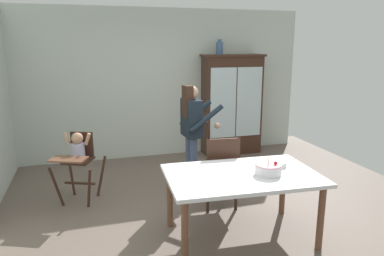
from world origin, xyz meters
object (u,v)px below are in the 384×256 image
Objects in this scene: ceramic_vase at (219,48)px; high_chair_with_toddler at (78,155)px; china_cabinet at (232,104)px; birthday_cake at (268,169)px; adult_person at (192,126)px; serving_bowl at (278,164)px; dining_table at (242,181)px; dining_chair_far_side at (221,168)px.

ceramic_vase is 0.28× the size of high_chair_with_toddler.
china_cabinet reaches higher than birthday_cake.
high_chair_with_toddler is 1.57m from adult_person.
china_cabinet is 2.96m from serving_bowl.
dining_table is at bearing 161.16° from birthday_cake.
ceramic_vase is 3.35m from birthday_cake.
china_cabinet is at bearing -0.80° from ceramic_vase.
adult_person is 0.79m from dining_chair_far_side.
high_chair_with_toddler is at bearing 140.99° from birthday_cake.
china_cabinet is 1.09m from ceramic_vase.
ceramic_vase is 3.24m from high_chair_with_toddler.
adult_person is 1.52m from birthday_cake.
china_cabinet reaches higher than adult_person.
high_chair_with_toddler reaches higher than dining_table.
china_cabinet is 1.98× the size of high_chair_with_toddler.
birthday_cake is at bearing 109.99° from dining_chair_far_side.
ceramic_vase is at bearing 73.90° from dining_table.
birthday_cake is (-0.60, -3.07, -1.21)m from ceramic_vase.
birthday_cake is 0.29m from serving_bowl.
birthday_cake is at bearing -15.79° from high_chair_with_toddler.
dining_table is 0.73m from dining_chair_far_side.
china_cabinet reaches higher than dining_chair_far_side.
china_cabinet is at bearing -42.42° from adult_person.
ceramic_vase reaches higher than birthday_cake.
ceramic_vase reaches higher than serving_bowl.
birthday_cake is at bearing -141.18° from serving_bowl.
china_cabinet is 2.53m from dining_chair_far_side.
dining_chair_far_side is at bearing 125.27° from serving_bowl.
birthday_cake is (0.26, -0.09, 0.14)m from dining_table.
dining_chair_far_side reaches higher than birthday_cake.
serving_bowl is (-0.64, -2.88, -0.18)m from china_cabinet.
ceramic_vase is 2.16m from adult_person.
high_chair_with_toddler is at bearing 81.69° from adult_person.
dining_chair_far_side is at bearing -109.93° from ceramic_vase.
china_cabinet is 1.14× the size of dining_table.
adult_person is 8.50× the size of serving_bowl.
dining_chair_far_side is at bearing 105.16° from birthday_cake.
dining_chair_far_side is (-1.09, -2.26, -0.39)m from china_cabinet.
adult_person reaches higher than serving_bowl.
dining_chair_far_side is at bearing 86.76° from dining_table.
high_chair_with_toddler is 2.24m from dining_table.
birthday_cake is at bearing -101.05° from ceramic_vase.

